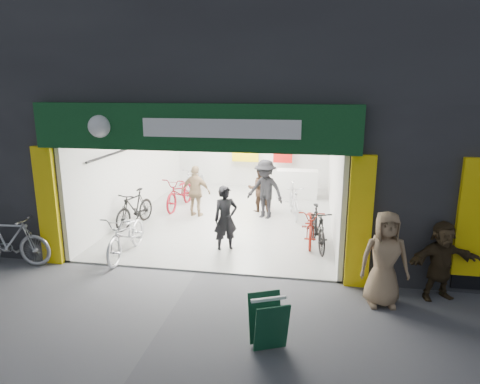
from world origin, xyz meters
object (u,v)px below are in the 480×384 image
(bike_left_front, at_px, (127,234))
(pedestrian_near, at_px, (385,259))
(sandwich_board, at_px, (268,321))
(bike_right_front, at_px, (318,228))
(parked_bike, at_px, (9,241))

(bike_left_front, distance_m, pedestrian_near, 5.61)
(pedestrian_near, relative_size, sandwich_board, 2.20)
(bike_right_front, distance_m, sandwich_board, 4.29)
(pedestrian_near, height_order, sandwich_board, pedestrian_near)
(parked_bike, bearing_deg, bike_left_front, -71.16)
(sandwich_board, bearing_deg, parked_bike, 136.81)
(parked_bike, distance_m, pedestrian_near, 7.74)
(bike_right_front, xyz_separation_m, pedestrian_near, (1.14, -2.57, 0.35))
(bike_left_front, xyz_separation_m, parked_bike, (-2.28, -0.93, 0.04))
(bike_right_front, distance_m, parked_bike, 6.93)
(sandwich_board, bearing_deg, bike_left_front, 116.33)
(pedestrian_near, bearing_deg, bike_left_front, 160.82)
(bike_right_front, height_order, pedestrian_near, pedestrian_near)
(bike_left_front, xyz_separation_m, pedestrian_near, (5.44, -1.32, 0.35))
(parked_bike, distance_m, sandwich_board, 6.21)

